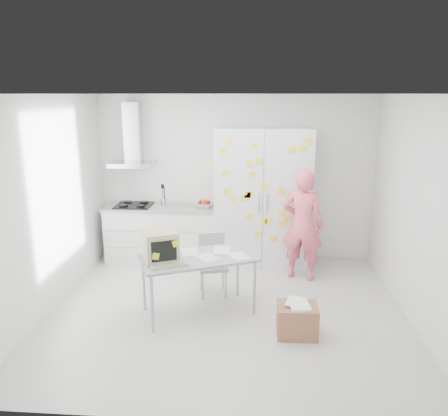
# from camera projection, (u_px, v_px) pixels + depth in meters

# --- Properties ---
(floor) EXTENTS (4.50, 4.00, 0.02)m
(floor) POSITION_uv_depth(u_px,v_px,m) (227.00, 310.00, 5.64)
(floor) COLOR silver
(floor) RESTS_ON ground
(walls) EXTENTS (4.52, 4.01, 2.70)m
(walls) POSITION_uv_depth(u_px,v_px,m) (231.00, 195.00, 5.99)
(walls) COLOR white
(walls) RESTS_ON ground
(ceiling) EXTENTS (4.50, 4.00, 0.02)m
(ceiling) POSITION_uv_depth(u_px,v_px,m) (228.00, 94.00, 4.95)
(ceiling) COLOR white
(ceiling) RESTS_ON walls
(counter_run) EXTENTS (1.84, 0.63, 1.28)m
(counter_run) POSITION_uv_depth(u_px,v_px,m) (162.00, 232.00, 7.24)
(counter_run) COLOR white
(counter_run) RESTS_ON ground
(range_hood) EXTENTS (0.70, 0.48, 1.01)m
(range_hood) POSITION_uv_depth(u_px,v_px,m) (133.00, 141.00, 7.03)
(range_hood) COLOR silver
(range_hood) RESTS_ON walls
(tall_cabinet) EXTENTS (1.50, 0.68, 2.20)m
(tall_cabinet) POSITION_uv_depth(u_px,v_px,m) (263.00, 198.00, 6.94)
(tall_cabinet) COLOR silver
(tall_cabinet) RESTS_ON ground
(person) EXTENTS (0.70, 0.56, 1.67)m
(person) POSITION_uv_depth(u_px,v_px,m) (303.00, 225.00, 6.41)
(person) COLOR #EF5D73
(person) RESTS_ON ground
(desk) EXTENTS (1.56, 1.20, 1.11)m
(desk) POSITION_uv_depth(u_px,v_px,m) (175.00, 252.00, 5.30)
(desk) COLOR gray
(desk) RESTS_ON ground
(chair) EXTENTS (0.45, 0.45, 0.85)m
(chair) POSITION_uv_depth(u_px,v_px,m) (213.00, 260.00, 6.02)
(chair) COLOR #A2A3A0
(chair) RESTS_ON ground
(cardboard_box) EXTENTS (0.46, 0.38, 0.40)m
(cardboard_box) POSITION_uv_depth(u_px,v_px,m) (297.00, 320.00, 5.01)
(cardboard_box) COLOR #9E6444
(cardboard_box) RESTS_ON ground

